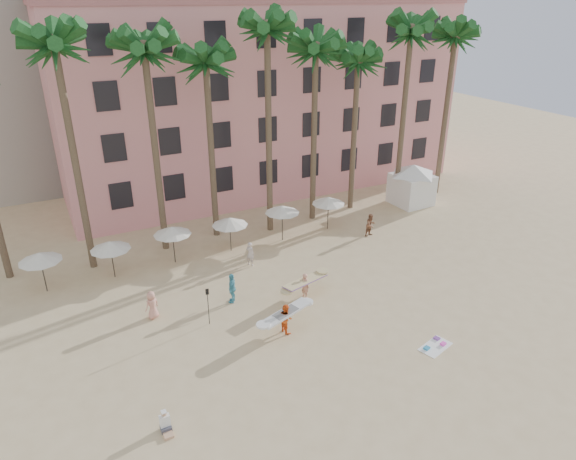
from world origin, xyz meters
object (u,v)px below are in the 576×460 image
(cabana, at_px, (412,181))
(carrier_yellow, at_px, (305,284))
(pink_hotel, at_px, (255,96))
(carrier_white, at_px, (286,317))

(cabana, distance_m, carrier_yellow, 17.96)
(pink_hotel, distance_m, carrier_white, 26.38)
(cabana, distance_m, carrier_white, 21.48)
(carrier_yellow, xyz_separation_m, carrier_white, (-2.58, -2.53, -0.03))
(pink_hotel, relative_size, cabana, 7.45)
(cabana, xyz_separation_m, carrier_yellow, (-15.42, -9.15, -1.14))
(pink_hotel, bearing_deg, carrier_white, -110.48)
(cabana, relative_size, carrier_white, 1.47)
(carrier_white, bearing_deg, cabana, 32.98)
(pink_hotel, distance_m, cabana, 16.28)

